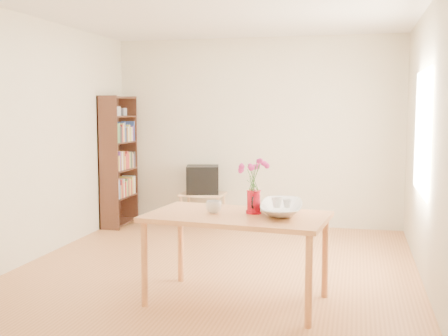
% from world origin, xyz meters
% --- Properties ---
extents(room, '(4.50, 4.50, 4.50)m').
position_xyz_m(room, '(0.03, 0.00, 1.30)').
color(room, '#B3703F').
rests_on(room, ground).
extents(table, '(1.57, 1.00, 0.75)m').
position_xyz_m(table, '(0.41, -0.95, 0.67)').
color(table, '#CA7A45').
rests_on(table, ground).
extents(tv_stand, '(0.60, 0.45, 0.46)m').
position_xyz_m(tv_stand, '(-0.70, 1.97, 0.39)').
color(tv_stand, '#E1B17F').
rests_on(tv_stand, ground).
extents(bookshelf, '(0.28, 0.70, 1.80)m').
position_xyz_m(bookshelf, '(-1.85, 1.75, 0.84)').
color(bookshelf, '#341A11').
rests_on(bookshelf, ground).
extents(pitcher, '(0.13, 0.21, 0.20)m').
position_xyz_m(pitcher, '(0.53, -0.87, 0.84)').
color(pitcher, red).
rests_on(pitcher, table).
extents(flowers, '(0.23, 0.23, 0.32)m').
position_xyz_m(flowers, '(0.53, -0.87, 1.10)').
color(flowers, '#EB37A0').
rests_on(flowers, pitcher).
extents(mug, '(0.17, 0.17, 0.10)m').
position_xyz_m(mug, '(0.20, -0.94, 0.80)').
color(mug, white).
rests_on(mug, table).
extents(bowl, '(0.57, 0.57, 0.50)m').
position_xyz_m(bowl, '(0.76, -0.80, 1.00)').
color(bowl, white).
rests_on(bowl, table).
extents(teacup_a, '(0.11, 0.11, 0.07)m').
position_xyz_m(teacup_a, '(0.72, -0.80, 0.95)').
color(teacup_a, white).
rests_on(teacup_a, bowl).
extents(teacup_b, '(0.09, 0.09, 0.06)m').
position_xyz_m(teacup_b, '(0.80, -0.78, 0.95)').
color(teacup_b, white).
rests_on(teacup_b, bowl).
extents(television, '(0.52, 0.50, 0.38)m').
position_xyz_m(television, '(-0.70, 1.98, 0.66)').
color(television, black).
rests_on(television, tv_stand).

